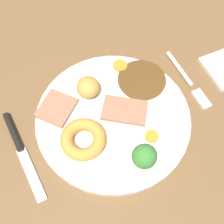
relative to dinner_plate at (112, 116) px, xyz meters
The scene contains 12 objects.
dining_table 2.60cm from the dinner_plate, 142.21° to the left, with size 120.00×84.00×3.60cm, color brown.
dinner_plate is the anchor object (origin of this frame).
gravy_pool 9.99cm from the dinner_plate, 153.63° to the right, with size 9.76×9.76×0.30cm, color #563819.
meat_slice_main 2.69cm from the dinner_plate, behind, with size 8.36×5.26×0.80cm, color #9E664C.
meat_slice_under 10.62cm from the dinner_plate, 33.16° to the right, with size 6.59×6.01×0.80cm, color #9E664C.
yorkshire_pudding 7.75cm from the dinner_plate, 20.87° to the left, with size 8.15×8.15×2.27cm, color #C68938.
roast_potato_left 7.22cm from the dinner_plate, 73.86° to the right, with size 4.65×4.47×3.59cm, color #BC8C42.
carrot_coin_front 11.55cm from the dinner_plate, 125.01° to the right, with size 2.96×2.96×0.52cm, color orange.
carrot_coin_back 8.58cm from the dinner_plate, 121.01° to the left, with size 2.48×2.48×0.46cm, color orange.
broccoli_floret 11.36cm from the dinner_plate, 91.32° to the left, with size 4.26×4.26×5.07cm.
fork 17.84cm from the dinner_plate, behind, with size 2.09×15.27×0.90cm.
knife 17.87cm from the dinner_plate, ahead, with size 2.17×18.54×1.20cm.
Camera 1 is at (12.33, 23.12, 53.65)cm, focal length 47.05 mm.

